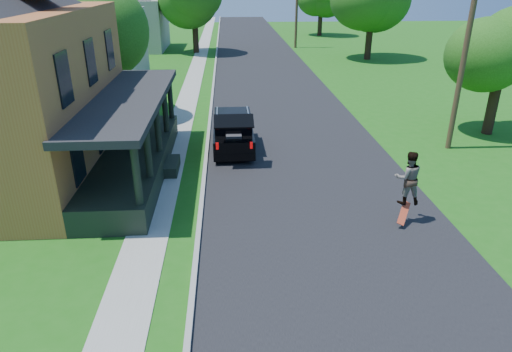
{
  "coord_description": "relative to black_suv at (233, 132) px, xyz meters",
  "views": [
    {
      "loc": [
        -3.06,
        -11.13,
        7.28
      ],
      "look_at": [
        -2.16,
        3.0,
        1.02
      ],
      "focal_mm": 32.0,
      "sensor_mm": 36.0,
      "label": 1
    }
  ],
  "objects": [
    {
      "name": "neighbor_house_mid",
      "position": [
        -10.65,
        15.53,
        3.39
      ],
      "size": [
        12.78,
        12.78,
        8.3
      ],
      "color": "#B2AF9D",
      "rests_on": "ground"
    },
    {
      "name": "tree_left_mid",
      "position": [
        -7.03,
        5.98,
        4.14
      ],
      "size": [
        6.03,
        5.77,
        7.84
      ],
      "rotation": [
        0.0,
        0.0,
        0.13
      ],
      "color": "black",
      "rests_on": "ground"
    },
    {
      "name": "street",
      "position": [
        2.85,
        11.53,
        -0.81
      ],
      "size": [
        8.0,
        120.0,
        0.02
      ],
      "primitive_type": "cube",
      "color": "black",
      "rests_on": "ground"
    },
    {
      "name": "ground",
      "position": [
        2.85,
        -8.47,
        -0.81
      ],
      "size": [
        140.0,
        140.0,
        0.0
      ],
      "primitive_type": "plane",
      "color": "#1B5F13",
      "rests_on": "ground"
    },
    {
      "name": "black_suv",
      "position": [
        0.0,
        0.0,
        0.0
      ],
      "size": [
        1.77,
        4.53,
        2.11
      ],
      "rotation": [
        0.0,
        0.0,
        0.01
      ],
      "color": "black",
      "rests_on": "ground"
    },
    {
      "name": "sidewalk",
      "position": [
        -2.75,
        11.53,
        -0.81
      ],
      "size": [
        1.3,
        120.0,
        0.03
      ],
      "primitive_type": "cube",
      "color": "gray",
      "rests_on": "ground"
    },
    {
      "name": "front_walk",
      "position": [
        -6.65,
        -2.47,
        -0.81
      ],
      "size": [
        6.5,
        1.2,
        0.03
      ],
      "primitive_type": "cube",
      "color": "gray",
      "rests_on": "ground"
    },
    {
      "name": "neighbor_house_far",
      "position": [
        -10.65,
        31.53,
        3.39
      ],
      "size": [
        12.78,
        12.78,
        8.3
      ],
      "color": "#B2AF9D",
      "rests_on": "ground"
    },
    {
      "name": "skateboard",
      "position": [
        5.24,
        -7.27,
        -0.41
      ],
      "size": [
        0.59,
        0.69,
        0.57
      ],
      "rotation": [
        0.0,
        0.0,
        -0.32
      ],
      "color": "#AF2B0F",
      "rests_on": "ground"
    },
    {
      "name": "tree_right_near",
      "position": [
        12.7,
        1.46,
        3.62
      ],
      "size": [
        4.73,
        4.36,
        6.51
      ],
      "rotation": [
        0.0,
        0.0,
        0.2
      ],
      "color": "black",
      "rests_on": "ground"
    },
    {
      "name": "skateboarder",
      "position": [
        5.35,
        -6.97,
        0.69
      ],
      "size": [
        0.88,
        0.71,
        1.74
      ],
      "rotation": [
        0.0,
        0.0,
        3.08
      ],
      "color": "black",
      "rests_on": "ground"
    },
    {
      "name": "curb",
      "position": [
        -1.2,
        11.53,
        -0.81
      ],
      "size": [
        0.15,
        120.0,
        0.12
      ],
      "primitive_type": "cube",
      "color": "#979792",
      "rests_on": "ground"
    },
    {
      "name": "utility_pole_near",
      "position": [
        9.85,
        -0.51,
        3.65
      ],
      "size": [
        1.47,
        0.25,
        8.65
      ],
      "rotation": [
        0.0,
        0.0,
        0.06
      ],
      "color": "#44361F",
      "rests_on": "ground"
    }
  ]
}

